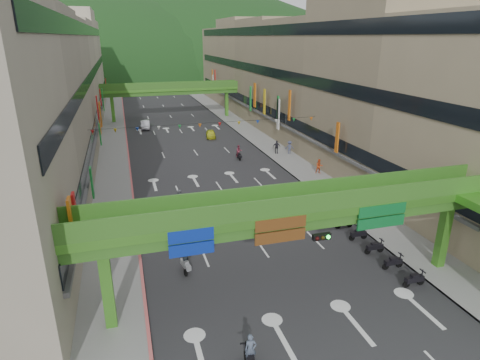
{
  "coord_description": "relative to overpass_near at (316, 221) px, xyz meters",
  "views": [
    {
      "loc": [
        -9.3,
        -13.63,
        15.34
      ],
      "look_at": [
        0.0,
        18.0,
        3.5
      ],
      "focal_mm": 30.0,
      "sensor_mm": 36.0,
      "label": 1
    }
  ],
  "objects": [
    {
      "name": "road_slab",
      "position": [
        -0.93,
        44.62,
        -5.2
      ],
      "size": [
        18.0,
        140.0,
        0.02
      ],
      "primitive_type": "cube",
      "color": "#28282B",
      "rests_on": "ground"
    },
    {
      "name": "sidewalk_left",
      "position": [
        -11.93,
        44.62,
        -5.13
      ],
      "size": [
        4.0,
        140.0,
        0.15
      ],
      "primitive_type": "cube",
      "color": "gray",
      "rests_on": "ground"
    },
    {
      "name": "sidewalk_right",
      "position": [
        10.07,
        44.62,
        -5.13
      ],
      "size": [
        4.0,
        140.0,
        0.15
      ],
      "primitive_type": "cube",
      "color": "gray",
      "rests_on": "ground"
    },
    {
      "name": "curb_left",
      "position": [
        -10.03,
        44.62,
        -5.12
      ],
      "size": [
        0.2,
        140.0,
        0.18
      ],
      "primitive_type": "cube",
      "color": "#CC5959",
      "rests_on": "ground"
    },
    {
      "name": "curb_right",
      "position": [
        8.17,
        44.62,
        -5.12
      ],
      "size": [
        0.2,
        140.0,
        0.18
      ],
      "primitive_type": "cube",
      "color": "gray",
      "rests_on": "ground"
    },
    {
      "name": "building_row_left",
      "position": [
        -19.86,
        44.62,
        4.25
      ],
      "size": [
        12.8,
        95.0,
        19.0
      ],
      "color": "#9E937F",
      "rests_on": "ground"
    },
    {
      "name": "building_row_right",
      "position": [
        18.0,
        44.62,
        4.25
      ],
      "size": [
        12.8,
        95.0,
        19.0
      ],
      "color": "gray",
      "rests_on": "ground"
    },
    {
      "name": "overpass_near",
      "position": [
        0.0,
        0.0,
        0.0
      ],
      "size": [
        28.0,
        12.27,
        7.1
      ],
      "color": "#4C9E2D",
      "rests_on": "ground"
    },
    {
      "name": "overpass_far",
      "position": [
        -0.93,
        59.62,
        0.2
      ],
      "size": [
        28.0,
        2.2,
        7.1
      ],
      "color": "#4C9E2D",
      "rests_on": "ground"
    },
    {
      "name": "hill_left",
      "position": [
        -15.93,
        154.62,
        -5.21
      ],
      "size": [
        168.0,
        140.0,
        112.0
      ],
      "primitive_type": "ellipsoid",
      "color": "#1C4419",
      "rests_on": "ground"
    },
    {
      "name": "hill_right",
      "position": [
        24.07,
        174.62,
        -5.21
      ],
      "size": [
        208.0,
        176.0,
        128.0
      ],
      "primitive_type": "ellipsoid",
      "color": "#1C4419",
      "rests_on": "ground"
    },
    {
      "name": "bunting_string",
      "position": [
        -0.93,
        24.62,
        0.75
      ],
      "size": [
        26.0,
        0.36,
        0.47
      ],
      "color": "black",
      "rests_on": "ground"
    },
    {
      "name": "scooter_rider_near",
      "position": [
        -5.4,
        -4.38,
        -4.32
      ],
      "size": [
        0.69,
        1.59,
        1.93
      ],
      "color": "black",
      "rests_on": "ground"
    },
    {
      "name": "scooter_rider_mid",
      "position": [
        3.94,
        29.7,
        -4.2
      ],
      "size": [
        0.83,
        1.6,
        1.97
      ],
      "color": "black",
      "rests_on": "ground"
    },
    {
      "name": "scooter_rider_left",
      "position": [
        -7.07,
        5.02,
        -4.29
      ],
      "size": [
        0.94,
        1.59,
        1.87
      ],
      "color": "gray",
      "rests_on": "ground"
    },
    {
      "name": "scooter_rider_far",
      "position": [
        -5.91,
        15.54,
        -4.17
      ],
      "size": [
        0.84,
        1.6,
        2.04
      ],
      "color": "#7B1900",
      "rests_on": "ground"
    },
    {
      "name": "parked_scooter_row",
      "position": [
        6.87,
        4.62,
        -4.68
      ],
      "size": [
        1.6,
        11.55,
        1.08
      ],
      "color": "black",
      "rests_on": "ground"
    },
    {
      "name": "car_silver",
      "position": [
        -6.61,
        52.38,
        -4.49
      ],
      "size": [
        1.76,
        4.43,
        1.43
      ],
      "primitive_type": "imported",
      "rotation": [
        0.0,
        0.0,
        -0.06
      ],
      "color": "silver",
      "rests_on": "ground"
    },
    {
      "name": "car_yellow",
      "position": [
        2.98,
        42.55,
        -4.58
      ],
      "size": [
        2.04,
        3.83,
        1.24
      ],
      "primitive_type": "imported",
      "rotation": [
        0.0,
        0.0,
        -0.16
      ],
      "color": "yellow",
      "rests_on": "ground"
    },
    {
      "name": "pedestrian_red",
      "position": [
        11.27,
        21.22,
        -4.35
      ],
      "size": [
        0.94,
        0.8,
        1.71
      ],
      "primitive_type": "imported",
      "rotation": [
        0.0,
        0.0,
        -0.2
      ],
      "color": "#C9451B",
      "rests_on": "ground"
    },
    {
      "name": "pedestrian_dark",
      "position": [
        9.61,
        30.67,
        -4.31
      ],
      "size": [
        1.1,
        0.57,
        1.8
      ],
      "primitive_type": "imported",
      "rotation": [
        0.0,
        0.0,
        -0.13
      ],
      "color": "black",
      "rests_on": "ground"
    },
    {
      "name": "pedestrian_blue",
      "position": [
        11.27,
        30.03,
        -4.31
      ],
      "size": [
        0.97,
        0.81,
        1.78
      ],
      "primitive_type": "imported",
      "rotation": [
        0.0,
        0.0,
        2.75
      ],
      "color": "#3D4360",
      "rests_on": "ground"
    }
  ]
}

